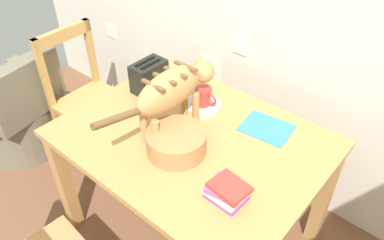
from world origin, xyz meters
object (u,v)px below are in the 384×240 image
object	(u,v)px
wicker_basket	(176,142)
wooden_chair_far	(89,100)
dining_table	(192,149)
wicker_armchair	(17,118)
coffee_mug	(203,97)
cat	(174,89)
saucer_bowl	(202,106)
book_stack	(227,191)
magazine	(266,128)
toaster	(149,76)

from	to	relation	value
wicker_basket	wooden_chair_far	world-z (taller)	wooden_chair_far
dining_table	wicker_armchair	distance (m)	1.52
coffee_mug	wooden_chair_far	xyz separation A→B (m)	(-0.91, -0.12, -0.37)
cat	saucer_bowl	world-z (taller)	cat
saucer_bowl	wooden_chair_far	bearing A→B (deg)	-172.14
coffee_mug	wicker_armchair	world-z (taller)	coffee_mug
book_stack	wicker_basket	distance (m)	0.35
book_stack	wicker_armchair	world-z (taller)	book_stack
magazine	coffee_mug	bearing A→B (deg)	-173.64
magazine	wicker_armchair	bearing A→B (deg)	-168.47
dining_table	magazine	distance (m)	0.39
saucer_bowl	wicker_armchair	xyz separation A→B (m)	(-1.35, -0.46, -0.49)
cat	magazine	size ratio (longest dim) A/B	3.01
toaster	saucer_bowl	bearing A→B (deg)	8.71
toaster	wicker_armchair	xyz separation A→B (m)	(-1.00, -0.41, -0.56)
cat	wicker_basket	size ratio (longest dim) A/B	2.63
dining_table	magazine	bearing A→B (deg)	49.41
saucer_bowl	wooden_chair_far	size ratio (longest dim) A/B	0.21
wicker_armchair	cat	bearing A→B (deg)	-90.63
wooden_chair_far	dining_table	bearing A→B (deg)	83.93
wooden_chair_far	toaster	bearing A→B (deg)	96.10
dining_table	wicker_basket	xyz separation A→B (m)	(0.01, -0.13, 0.14)
saucer_bowl	wicker_basket	bearing A→B (deg)	-70.53
dining_table	wicker_basket	world-z (taller)	wicker_basket
wicker_armchair	wicker_basket	bearing A→B (deg)	-95.98
cat	magazine	distance (m)	0.51
wooden_chair_far	wicker_basket	bearing A→B (deg)	77.12
dining_table	book_stack	xyz separation A→B (m)	(0.36, -0.20, 0.13)
cat	magazine	world-z (taller)	cat
dining_table	toaster	distance (m)	0.51
wooden_chair_far	cat	bearing A→B (deg)	82.89
cat	wicker_basket	xyz separation A→B (m)	(0.12, -0.12, -0.18)
cat	magazine	bearing A→B (deg)	39.97
toaster	wicker_basket	bearing A→B (deg)	-31.38
cat	wooden_chair_far	size ratio (longest dim) A/B	0.78
cat	wooden_chair_far	xyz separation A→B (m)	(-0.90, 0.09, -0.52)
coffee_mug	magazine	xyz separation A→B (m)	(0.35, 0.08, -0.07)
coffee_mug	toaster	xyz separation A→B (m)	(-0.35, -0.05, 0.01)
cat	coffee_mug	distance (m)	0.27
toaster	wooden_chair_far	xyz separation A→B (m)	(-0.56, -0.07, -0.38)
cat	wooden_chair_far	world-z (taller)	cat
saucer_bowl	toaster	world-z (taller)	toaster
cat	saucer_bowl	bearing A→B (deg)	90.00
cat	toaster	distance (m)	0.41
coffee_mug	book_stack	xyz separation A→B (m)	(0.46, -0.41, -0.04)
magazine	wicker_basket	xyz separation A→B (m)	(-0.23, -0.41, 0.05)
cat	wicker_basket	world-z (taller)	cat
coffee_mug	book_stack	size ratio (longest dim) A/B	0.74
toaster	wooden_chair_far	world-z (taller)	wooden_chair_far
magazine	wooden_chair_far	size ratio (longest dim) A/B	0.26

